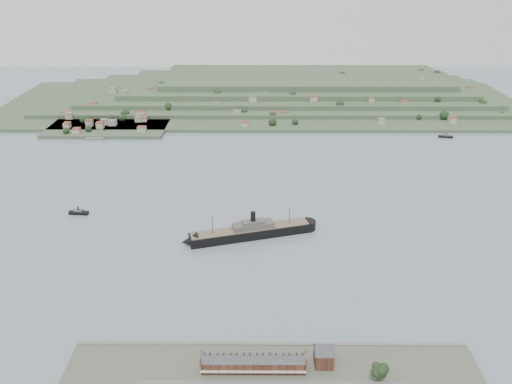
{
  "coord_description": "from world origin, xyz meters",
  "views": [
    {
      "loc": [
        -7.8,
        -366.7,
        200.0
      ],
      "look_at": [
        -9.53,
        30.0,
        12.53
      ],
      "focal_mm": 35.0,
      "sensor_mm": 36.0,
      "label": 1
    }
  ],
  "objects_px": {
    "gabled_building": "(324,355)",
    "steamship": "(247,232)",
    "tugboat": "(79,212)",
    "terrace_row": "(253,362)",
    "fig_tree": "(380,371)"
  },
  "relations": [
    {
      "from": "tugboat",
      "to": "steamship",
      "type": "bearing_deg",
      "value": -14.88
    },
    {
      "from": "steamship",
      "to": "fig_tree",
      "type": "xyz_separation_m",
      "value": [
        70.9,
        -148.04,
        3.7
      ]
    },
    {
      "from": "terrace_row",
      "to": "tugboat",
      "type": "relative_size",
      "value": 3.28
    },
    {
      "from": "terrace_row",
      "to": "steamship",
      "type": "bearing_deg",
      "value": 92.48
    },
    {
      "from": "steamship",
      "to": "fig_tree",
      "type": "relative_size",
      "value": 9.98
    },
    {
      "from": "tugboat",
      "to": "fig_tree",
      "type": "height_order",
      "value": "fig_tree"
    },
    {
      "from": "tugboat",
      "to": "gabled_building",
      "type": "bearing_deg",
      "value": -42.84
    },
    {
      "from": "steamship",
      "to": "tugboat",
      "type": "distance_m",
      "value": 150.61
    },
    {
      "from": "gabled_building",
      "to": "steamship",
      "type": "relative_size",
      "value": 0.13
    },
    {
      "from": "fig_tree",
      "to": "gabled_building",
      "type": "bearing_deg",
      "value": 157.44
    },
    {
      "from": "terrace_row",
      "to": "gabled_building",
      "type": "height_order",
      "value": "gabled_building"
    },
    {
      "from": "gabled_building",
      "to": "fig_tree",
      "type": "distance_m",
      "value": 29.58
    },
    {
      "from": "gabled_building",
      "to": "tugboat",
      "type": "xyz_separation_m",
      "value": [
        -189.11,
        175.36,
        -6.36
      ]
    },
    {
      "from": "steamship",
      "to": "tugboat",
      "type": "relative_size",
      "value": 6.31
    },
    {
      "from": "steamship",
      "to": "fig_tree",
      "type": "bearing_deg",
      "value": -64.41
    }
  ]
}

